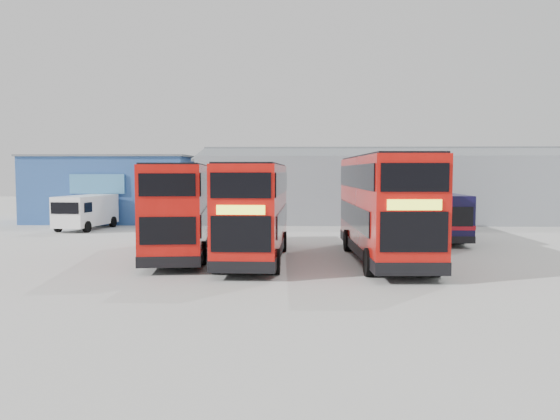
# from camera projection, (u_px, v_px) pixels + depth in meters

# --- Properties ---
(ground_plane) EXTENTS (120.00, 120.00, 0.00)m
(ground_plane) POSITION_uv_depth(u_px,v_px,m) (290.00, 256.00, 24.94)
(ground_plane) COLOR #ADADA8
(ground_plane) RESTS_ON ground
(office_block) EXTENTS (12.30, 8.32, 5.12)m
(office_block) POSITION_uv_depth(u_px,v_px,m) (116.00, 188.00, 43.13)
(office_block) COLOR navy
(office_block) RESTS_ON ground
(maintenance_shed) EXTENTS (30.50, 12.00, 5.89)m
(maintenance_shed) POSITION_uv_depth(u_px,v_px,m) (391.00, 187.00, 44.45)
(maintenance_shed) COLOR gray
(maintenance_shed) RESTS_ON ground
(double_decker_left) EXTENTS (3.54, 10.13, 4.20)m
(double_decker_left) POSITION_uv_depth(u_px,v_px,m) (180.00, 211.00, 24.98)
(double_decker_left) COLOR red
(double_decker_left) RESTS_ON ground
(double_decker_centre) EXTENTS (2.71, 10.01, 4.21)m
(double_decker_centre) POSITION_uv_depth(u_px,v_px,m) (255.00, 212.00, 23.87)
(double_decker_centre) COLOR red
(double_decker_centre) RESTS_ON ground
(double_decker_right) EXTENTS (3.00, 10.87, 4.56)m
(double_decker_right) POSITION_uv_depth(u_px,v_px,m) (384.00, 208.00, 23.68)
(double_decker_right) COLOR red
(double_decker_right) RESTS_ON ground
(single_decker_blue) EXTENTS (2.41, 9.82, 2.66)m
(single_decker_blue) POSITION_uv_depth(u_px,v_px,m) (429.00, 215.00, 31.97)
(single_decker_blue) COLOR #0B0C33
(single_decker_blue) RESTS_ON ground
(panel_van) EXTENTS (2.79, 5.45, 2.28)m
(panel_van) POSITION_uv_depth(u_px,v_px,m) (86.00, 211.00, 36.46)
(panel_van) COLOR white
(panel_van) RESTS_ON ground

